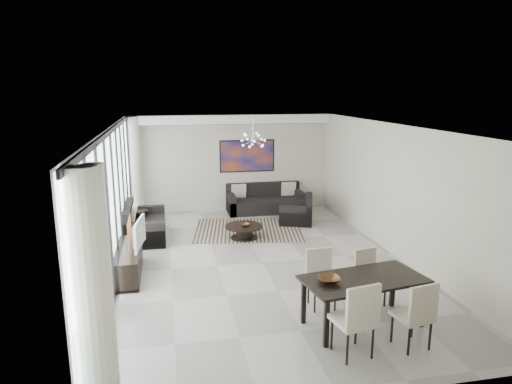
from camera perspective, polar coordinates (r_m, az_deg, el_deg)
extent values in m
cube|color=#A8A39B|center=(9.89, 0.74, -8.76)|extent=(6.00, 9.00, 0.02)
cube|color=white|center=(9.23, 0.79, 8.12)|extent=(6.00, 9.00, 0.02)
cube|color=beige|center=(13.79, -3.17, 3.64)|extent=(6.00, 0.02, 2.90)
cube|color=beige|center=(5.37, 11.11, -11.60)|extent=(6.00, 0.02, 2.90)
cube|color=beige|center=(10.48, 16.95, 0.16)|extent=(0.02, 9.00, 2.90)
cube|color=white|center=(9.31, -17.48, -1.43)|extent=(0.01, 8.95, 2.85)
cube|color=black|center=(9.08, -17.82, 7.18)|extent=(0.04, 8.95, 0.10)
cube|color=black|center=(9.74, -16.67, -9.54)|extent=(0.04, 8.95, 0.06)
cube|color=black|center=(5.54, -21.22, -11.47)|extent=(0.04, 0.05, 2.88)
cube|color=black|center=(6.46, -19.77, -7.87)|extent=(0.04, 0.05, 2.88)
cube|color=black|center=(7.39, -18.70, -5.17)|extent=(0.04, 0.05, 2.88)
cube|color=black|center=(8.34, -17.88, -3.08)|extent=(0.04, 0.05, 2.88)
cube|color=black|center=(9.31, -17.23, -1.42)|extent=(0.04, 0.05, 2.88)
cube|color=black|center=(10.28, -16.70, -0.07)|extent=(0.04, 0.05, 2.88)
cube|color=black|center=(11.25, -16.27, 1.05)|extent=(0.04, 0.05, 2.88)
cube|color=black|center=(12.23, -15.90, 1.98)|extent=(0.04, 0.05, 2.88)
cube|color=black|center=(13.21, -15.59, 2.78)|extent=(0.04, 0.05, 2.88)
cylinder|color=white|center=(5.38, -19.98, -12.10)|extent=(0.36, 0.36, 2.85)
cylinder|color=white|center=(13.35, -14.95, 2.92)|extent=(0.36, 0.36, 2.85)
cube|color=white|center=(13.46, -3.12, 9.07)|extent=(5.98, 0.40, 0.26)
cube|color=#A23F16|center=(13.82, -1.11, 4.52)|extent=(1.68, 0.04, 0.98)
cylinder|color=silver|center=(11.75, -0.36, 7.84)|extent=(0.02, 0.02, 0.55)
sphere|color=silver|center=(11.78, -0.36, 6.50)|extent=(0.12, 0.12, 0.12)
cube|color=black|center=(12.07, -0.99, -4.72)|extent=(3.06, 2.54, 0.01)
cylinder|color=black|center=(11.33, -1.54, -4.30)|extent=(0.94, 0.94, 0.04)
cylinder|color=black|center=(11.38, -1.53, -5.10)|extent=(0.42, 0.42, 0.29)
cylinder|color=black|center=(11.42, -1.53, -5.73)|extent=(0.66, 0.66, 0.03)
imported|color=brown|center=(11.25, -1.35, -4.14)|extent=(0.24, 0.24, 0.07)
cube|color=black|center=(13.77, 1.20, -1.64)|extent=(2.29, 0.93, 0.42)
cube|color=black|center=(14.03, 0.87, 0.38)|extent=(2.29, 0.19, 0.42)
cube|color=black|center=(13.56, -3.13, -1.47)|extent=(0.19, 0.93, 0.60)
cube|color=black|center=(14.00, 5.39, -1.05)|extent=(0.19, 0.93, 0.60)
cube|color=black|center=(11.68, -13.67, -4.63)|extent=(0.98, 1.74, 0.44)
cube|color=black|center=(11.58, -15.73, -2.65)|extent=(0.20, 1.74, 0.44)
cube|color=black|center=(10.91, -13.84, -5.34)|extent=(0.98, 0.20, 0.63)
cube|color=black|center=(12.39, -13.58, -3.14)|extent=(0.98, 0.20, 0.63)
cube|color=black|center=(12.71, 4.99, -2.97)|extent=(1.12, 1.15, 0.39)
cube|color=black|center=(12.61, 6.63, -1.29)|extent=(0.45, 0.94, 0.39)
cube|color=black|center=(13.06, 5.03, -2.15)|extent=(0.89, 0.43, 0.57)
cube|color=black|center=(12.33, 4.96, -3.05)|extent=(0.89, 0.43, 0.57)
cylinder|color=black|center=(12.06, -14.40, -2.33)|extent=(0.44, 0.44, 0.04)
cylinder|color=black|center=(12.14, -14.32, -3.67)|extent=(0.06, 0.06, 0.55)
cylinder|color=black|center=(12.21, -14.25, -4.88)|extent=(0.31, 0.31, 0.03)
cube|color=black|center=(9.52, -15.74, -8.42)|extent=(0.50, 1.77, 0.55)
imported|color=gray|center=(9.40, -14.94, -5.04)|extent=(0.25, 0.98, 0.56)
cube|color=black|center=(7.36, 13.32, -10.57)|extent=(2.02, 1.23, 0.04)
cube|color=black|center=(6.85, 8.79, -15.90)|extent=(0.07, 0.07, 0.75)
cube|color=black|center=(7.43, 5.97, -13.42)|extent=(0.07, 0.07, 0.75)
cube|color=black|center=(7.74, 20.05, -13.05)|extent=(0.07, 0.07, 0.75)
cube|color=black|center=(8.25, 16.72, -11.14)|extent=(0.07, 0.07, 0.75)
cube|color=beige|center=(6.68, 12.00, -15.44)|extent=(0.60, 0.60, 0.07)
cube|color=beige|center=(6.39, 13.26, -13.97)|extent=(0.52, 0.15, 0.63)
cylinder|color=black|center=(6.87, 9.46, -17.12)|extent=(0.04, 0.04, 0.48)
cylinder|color=black|center=(6.78, 14.36, -17.79)|extent=(0.04, 0.04, 0.48)
cube|color=beige|center=(7.11, 18.92, -14.45)|extent=(0.55, 0.55, 0.06)
cube|color=beige|center=(6.86, 20.22, -13.11)|extent=(0.47, 0.13, 0.58)
cylinder|color=black|center=(7.24, 16.63, -16.01)|extent=(0.04, 0.04, 0.44)
cylinder|color=black|center=(7.22, 20.93, -16.44)|extent=(0.04, 0.04, 0.44)
cube|color=beige|center=(7.93, 8.25, -11.07)|extent=(0.46, 0.46, 0.06)
cube|color=beige|center=(8.00, 7.85, -8.84)|extent=(0.45, 0.05, 0.55)
cylinder|color=black|center=(7.94, 9.86, -13.03)|extent=(0.04, 0.04, 0.42)
cylinder|color=black|center=(8.13, 6.57, -12.26)|extent=(0.04, 0.04, 0.42)
cube|color=beige|center=(8.19, 14.19, -10.67)|extent=(0.53, 0.53, 0.06)
cube|color=beige|center=(8.23, 13.45, -8.64)|extent=(0.44, 0.15, 0.53)
cylinder|color=black|center=(8.27, 15.80, -12.31)|extent=(0.04, 0.04, 0.41)
cylinder|color=black|center=(8.31, 12.41, -11.99)|extent=(0.04, 0.04, 0.41)
imported|color=brown|center=(7.10, 9.14, -10.75)|extent=(0.37, 0.37, 0.08)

